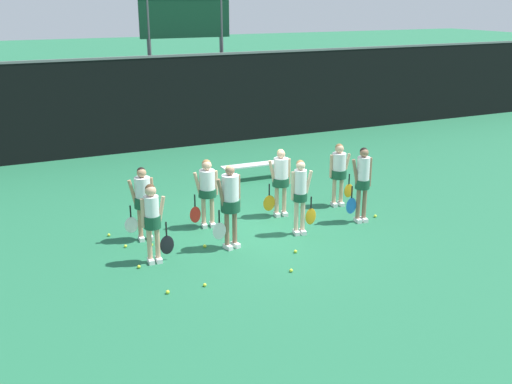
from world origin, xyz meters
name	(u,v)px	position (x,y,z in m)	size (l,w,h in m)	color
ground_plane	(257,230)	(0.00, 0.00, 0.00)	(140.00, 140.00, 0.00)	#216642
fence_windscreen	(152,103)	(0.00, 8.36, 1.63)	(60.00, 0.08, 3.23)	black
scoreboard	(185,24)	(1.63, 9.32, 4.17)	(3.30, 0.15, 5.44)	#515156
bench_courtside	(255,166)	(1.67, 3.64, 0.41)	(2.03, 0.43, 0.47)	silver
player_0	(152,217)	(-2.60, -0.69, 0.96)	(0.63, 0.34, 1.63)	tan
player_1	(230,199)	(-0.94, -0.68, 1.08)	(0.68, 0.41, 1.81)	#8C664C
player_2	(300,192)	(0.77, -0.61, 1.00)	(0.59, 0.33, 1.71)	beige
player_3	(362,179)	(2.46, -0.55, 1.05)	(0.62, 0.34, 1.80)	#8C664C
player_4	(143,198)	(-2.46, 0.54, 0.97)	(0.67, 0.39, 1.64)	tan
player_5	(207,187)	(-0.93, 0.69, 0.96)	(0.67, 0.41, 1.60)	tan
player_6	(280,177)	(0.92, 0.62, 0.98)	(0.70, 0.41, 1.66)	tan
player_7	(339,169)	(2.59, 0.66, 0.96)	(0.67, 0.41, 1.61)	tan
tennis_ball_0	(168,292)	(-2.78, -2.12, 0.04)	(0.07, 0.07, 0.07)	#CCE033
tennis_ball_1	(205,285)	(-2.08, -2.14, 0.03)	(0.06, 0.06, 0.06)	#CCE033
tennis_ball_2	(375,216)	(2.94, -0.49, 0.03)	(0.07, 0.07, 0.07)	#CCE033
tennis_ball_3	(151,245)	(-2.45, 0.10, 0.04)	(0.07, 0.07, 0.07)	#CCE033
tennis_ball_4	(139,267)	(-2.97, -0.85, 0.03)	(0.07, 0.07, 0.07)	#CCE033
tennis_ball_5	(291,270)	(-0.35, -2.28, 0.03)	(0.07, 0.07, 0.07)	#CCE033
tennis_ball_6	(125,246)	(-2.97, 0.28, 0.03)	(0.06, 0.06, 0.06)	#CCE033
tennis_ball_7	(295,251)	(0.17, -1.52, 0.03)	(0.07, 0.07, 0.07)	#CCE033
tennis_ball_8	(303,216)	(1.36, 0.27, 0.03)	(0.07, 0.07, 0.07)	#CCE033
tennis_ball_9	(205,246)	(-1.44, -0.45, 0.04)	(0.07, 0.07, 0.07)	#CCE033
tennis_ball_10	(109,235)	(-3.15, 1.06, 0.03)	(0.06, 0.06, 0.06)	#CCE033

